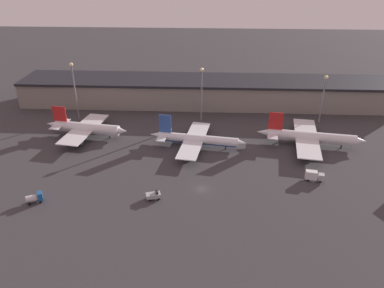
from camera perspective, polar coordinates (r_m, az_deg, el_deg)
name	(u,v)px	position (r m, az deg, el deg)	size (l,w,h in m)	color
ground	(202,189)	(127.48, 1.53, -6.86)	(600.00, 600.00, 0.00)	#383538
terminal_building	(206,92)	(196.45, 2.17, 7.98)	(189.95, 25.41, 13.36)	gray
airplane_0	(86,128)	(167.37, -15.81, 2.32)	(37.40, 33.07, 12.95)	silver
airplane_1	(197,139)	(152.82, 0.73, 0.72)	(40.04, 35.23, 12.86)	white
airplane_2	(310,137)	(161.00, 17.51, 1.00)	(43.59, 38.42, 13.45)	silver
service_vehicle_0	(314,176)	(137.39, 18.07, -4.61)	(6.61, 3.29, 3.74)	#9EA3A8
service_vehicle_1	(153,195)	(122.60, -5.89, -7.81)	(5.19, 3.72, 2.86)	#9EA3A8
service_vehicle_3	(35,198)	(130.19, -22.86, -7.56)	(5.49, 4.23, 3.36)	#195199
lamp_post_0	(74,84)	(183.34, -17.54, 8.71)	(1.80, 1.80, 27.09)	slate
lamp_post_1	(202,88)	(172.54, 1.49, 8.56)	(1.80, 1.80, 25.58)	slate
lamp_post_2	(324,93)	(180.43, 19.41, 7.36)	(1.80, 1.80, 22.97)	slate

